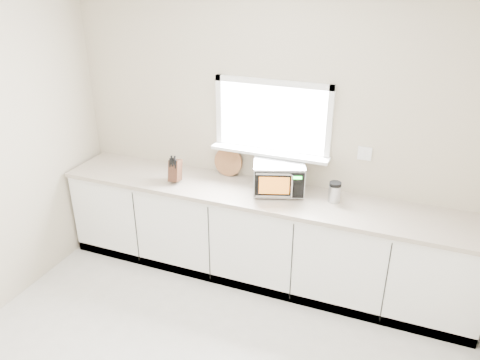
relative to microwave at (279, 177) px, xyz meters
The scene contains 7 objects.
back_wall 0.40m from the microwave, 121.98° to the left, with size 4.00×0.17×2.70m.
cabinets 0.65m from the microwave, 155.24° to the right, with size 3.92×0.60×0.88m, color white.
countertop 0.24m from the microwave, 152.05° to the right, with size 3.92×0.64×0.04m, color #B9AE99.
microwave is the anchor object (origin of this frame).
knife_block 1.00m from the microwave, behind, with size 0.12×0.21×0.28m.
cutting_board 0.60m from the microwave, 163.10° to the left, with size 0.29×0.29×0.02m, color olive.
coffee_grinder 0.52m from the microwave, ahead, with size 0.13×0.13×0.19m.
Camera 1 is at (1.23, -1.94, 2.85)m, focal length 35.00 mm.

